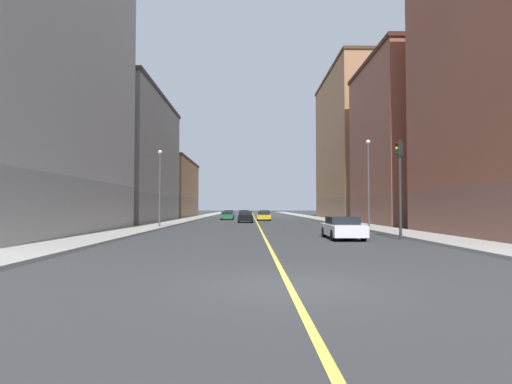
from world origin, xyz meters
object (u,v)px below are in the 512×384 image
car_red (265,214)px  building_right_distant (161,189)px  building_right_midblock (119,159)px  traffic_light_left_near (400,175)px  street_lamp_right_near (160,180)px  building_right_corner (9,65)px  building_left_far (363,146)px  building_left_mid (419,143)px  car_blue (229,214)px  car_green (227,215)px  car_yellow (264,216)px  car_maroon (244,214)px  car_black (245,217)px  car_white (343,228)px  street_lamp_left_near (368,175)px

car_red → building_right_distant: bearing=176.8°
building_right_midblock → traffic_light_left_near: (24.65, -26.22, -3.95)m
street_lamp_right_near → building_right_corner: bearing=-130.7°
building_right_midblock → building_left_far: bearing=22.0°
building_left_mid → car_blue: bearing=126.4°
car_green → building_left_mid: bearing=-41.3°
car_yellow → car_green: bearing=146.8°
building_right_corner → car_maroon: (14.98, 42.89, -10.62)m
traffic_light_left_near → car_yellow: bearing=101.2°
building_right_midblock → car_maroon: bearing=53.2°
building_left_mid → building_right_corner: bearing=-155.4°
car_black → building_left_mid: bearing=-21.7°
building_right_distant → car_red: size_ratio=4.75×
building_right_distant → car_black: 28.88m
building_right_midblock → car_white: 34.27m
building_left_far → street_lamp_left_near: (-7.98, -30.13, -6.83)m
car_maroon → car_red: size_ratio=0.90×
car_white → car_red: size_ratio=0.99×
street_lamp_left_near → building_right_distant: bearing=122.5°
building_left_far → car_green: size_ratio=5.15×
car_green → car_maroon: car_maroon is taller
building_left_mid → street_lamp_right_near: (-25.67, -6.11, -4.35)m
building_left_far → street_lamp_left_near: building_left_far is taller
building_left_far → building_right_midblock: (-33.65, -13.59, -3.67)m
building_left_far → traffic_light_left_near: 41.52m
car_white → car_yellow: 33.55m
car_white → building_right_midblock: bearing=129.6°
street_lamp_left_near → street_lamp_right_near: (-17.68, 2.95, -0.26)m
street_lamp_right_near → car_red: street_lamp_right_near is taller
building_left_mid → car_red: size_ratio=3.77×
car_green → car_black: 11.61m
building_right_corner → car_green: 37.69m
building_right_distant → car_white: (21.37, -49.61, -4.49)m
car_maroon → traffic_light_left_near: bearing=-78.2°
building_right_corner → car_red: bearing=67.7°
building_left_far → building_right_midblock: bearing=-158.0°
building_left_far → car_blue: bearing=160.0°
street_lamp_left_near → car_red: 40.05m
street_lamp_right_near → car_green: bearing=79.3°
street_lamp_left_near → car_yellow: (-7.71, 24.07, -3.90)m
street_lamp_left_near → car_maroon: bearing=106.3°
building_right_midblock → building_right_distant: size_ratio=1.03×
building_right_midblock → car_maroon: building_right_midblock is taller
car_black → street_lamp_right_near: bearing=-119.2°
car_white → car_blue: bearing=100.8°
building_left_mid → building_right_corner: building_right_corner is taller
building_right_distant → building_right_midblock: bearing=-90.0°
building_left_far → street_lamp_left_near: size_ratio=3.18×
building_left_mid → car_black: building_left_mid is taller
building_right_distant → building_left_mid: bearing=-42.9°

